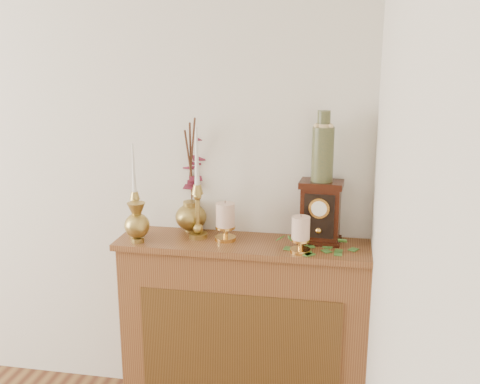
% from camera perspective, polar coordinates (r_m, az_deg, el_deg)
% --- Properties ---
extents(console_shelf, '(1.24, 0.34, 0.93)m').
position_cam_1_polar(console_shelf, '(2.91, 0.43, -14.24)').
color(console_shelf, brown).
rests_on(console_shelf, ground).
extents(candlestick_left, '(0.08, 0.08, 0.46)m').
position_cam_1_polar(candlestick_left, '(2.79, -10.59, -1.47)').
color(candlestick_left, '#A68C42').
rests_on(candlestick_left, console_shelf).
extents(candlestick_center, '(0.09, 0.09, 0.55)m').
position_cam_1_polar(candlestick_center, '(2.72, -4.33, -1.07)').
color(candlestick_center, '#A68C42').
rests_on(candlestick_center, console_shelf).
extents(bud_vase, '(0.12, 0.12, 0.20)m').
position_cam_1_polar(bud_vase, '(2.72, -10.42, -3.09)').
color(bud_vase, '#A68C42').
rests_on(bud_vase, console_shelf).
extents(ginger_jar, '(0.24, 0.25, 0.58)m').
position_cam_1_polar(ginger_jar, '(2.84, -4.71, 1.32)').
color(ginger_jar, '#A68C42').
rests_on(ginger_jar, console_shelf).
extents(pillar_candle_left, '(0.10, 0.10, 0.20)m').
position_cam_1_polar(pillar_candle_left, '(2.70, -1.50, -2.82)').
color(pillar_candle_left, gold).
rests_on(pillar_candle_left, console_shelf).
extents(pillar_candle_right, '(0.09, 0.09, 0.18)m').
position_cam_1_polar(pillar_candle_right, '(2.56, 6.18, -4.12)').
color(pillar_candle_right, gold).
rests_on(pillar_candle_right, console_shelf).
extents(ivy_garland, '(0.34, 0.16, 0.07)m').
position_cam_1_polar(ivy_garland, '(2.63, 7.82, -5.51)').
color(ivy_garland, '#3C6F2A').
rests_on(ivy_garland, console_shelf).
extents(mantel_clock, '(0.21, 0.15, 0.30)m').
position_cam_1_polar(mantel_clock, '(2.69, 8.17, -2.08)').
color(mantel_clock, '#36150A').
rests_on(mantel_clock, console_shelf).
extents(ceramic_vase, '(0.10, 0.10, 0.33)m').
position_cam_1_polar(ceramic_vase, '(2.62, 8.41, 4.25)').
color(ceramic_vase, '#193328').
rests_on(ceramic_vase, mantel_clock).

